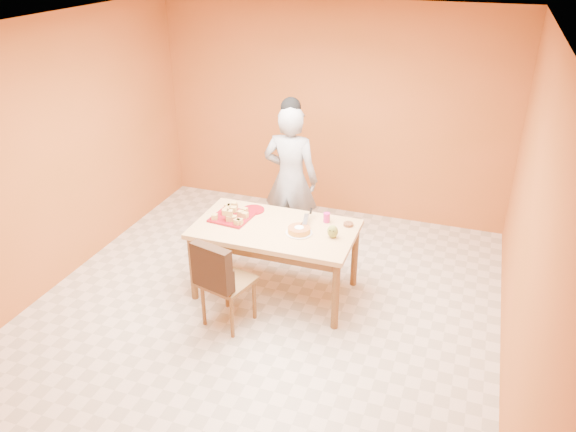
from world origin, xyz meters
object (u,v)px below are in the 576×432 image
(pastry_platter, at_px, (232,217))
(magenta_glass, at_px, (327,218))
(dining_chair, at_px, (227,280))
(egg_ornament, at_px, (333,231))
(checker_tin, at_px, (348,224))
(red_dinner_plate, at_px, (253,210))
(sponge_cake, at_px, (299,230))
(person, at_px, (291,180))
(dining_table, at_px, (275,235))

(pastry_platter, bearing_deg, magenta_glass, 14.11)
(pastry_platter, bearing_deg, dining_chair, -70.62)
(egg_ornament, distance_m, checker_tin, 0.30)
(red_dinner_plate, xyz_separation_m, sponge_cake, (0.61, -0.32, 0.03))
(pastry_platter, distance_m, red_dinner_plate, 0.27)
(pastry_platter, xyz_separation_m, egg_ornament, (1.08, -0.06, 0.05))
(person, xyz_separation_m, sponge_cake, (0.43, -0.99, -0.07))
(red_dinner_plate, bearing_deg, person, 74.55)
(sponge_cake, bearing_deg, magenta_glass, 59.78)
(sponge_cake, relative_size, magenta_glass, 2.26)
(dining_chair, xyz_separation_m, egg_ornament, (0.83, 0.63, 0.34))
(dining_chair, height_order, pastry_platter, dining_chair)
(dining_chair, height_order, red_dinner_plate, dining_chair)
(person, relative_size, red_dinner_plate, 7.36)
(dining_table, relative_size, magenta_glass, 16.33)
(person, distance_m, red_dinner_plate, 0.70)
(red_dinner_plate, distance_m, magenta_glass, 0.80)
(red_dinner_plate, distance_m, egg_ornament, 0.99)
(dining_table, distance_m, person, 0.98)
(person, xyz_separation_m, pastry_platter, (-0.32, -0.90, -0.10))
(pastry_platter, relative_size, red_dinner_plate, 1.61)
(magenta_glass, bearing_deg, pastry_platter, -165.89)
(dining_table, bearing_deg, sponge_cake, -9.28)
(dining_chair, xyz_separation_m, checker_tin, (0.92, 0.92, 0.29))
(pastry_platter, height_order, sponge_cake, sponge_cake)
(dining_table, height_order, pastry_platter, pastry_platter)
(sponge_cake, bearing_deg, pastry_platter, 173.55)
(red_dinner_plate, height_order, checker_tin, checker_tin)
(dining_table, xyz_separation_m, egg_ornament, (0.59, -0.02, 0.16))
(magenta_glass, distance_m, checker_tin, 0.23)
(person, height_order, egg_ornament, person)
(red_dinner_plate, bearing_deg, magenta_glass, 0.20)
(dining_table, distance_m, sponge_cake, 0.30)
(egg_ornament, bearing_deg, person, 140.79)
(person, bearing_deg, magenta_glass, 131.48)
(person, bearing_deg, dining_chair, 86.08)
(checker_tin, bearing_deg, person, 141.16)
(dining_chair, distance_m, pastry_platter, 0.78)
(pastry_platter, height_order, magenta_glass, magenta_glass)
(egg_ornament, height_order, magenta_glass, egg_ornament)
(dining_table, relative_size, checker_tin, 16.35)
(dining_chair, xyz_separation_m, person, (0.08, 1.59, 0.39))
(red_dinner_plate, bearing_deg, pastry_platter, -120.52)
(red_dinner_plate, bearing_deg, checker_tin, -0.24)
(pastry_platter, height_order, egg_ornament, egg_ornament)
(person, bearing_deg, sponge_cake, 112.31)
(person, height_order, red_dinner_plate, person)
(dining_table, distance_m, pastry_platter, 0.49)
(sponge_cake, height_order, egg_ornament, egg_ornament)
(red_dinner_plate, xyz_separation_m, checker_tin, (1.02, -0.00, 0.01))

